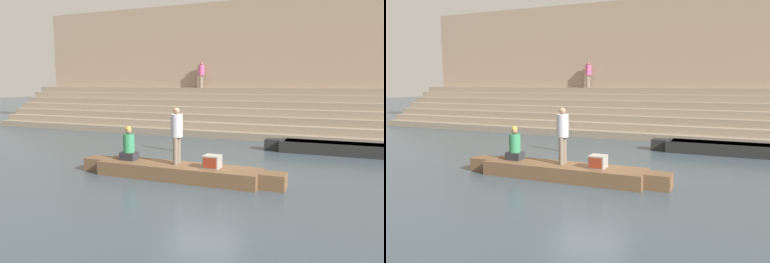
# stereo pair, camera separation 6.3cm
# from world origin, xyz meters

# --- Properties ---
(ground_plane) EXTENTS (120.00, 120.00, 0.00)m
(ground_plane) POSITION_xyz_m (0.00, 0.00, 0.00)
(ground_plane) COLOR #3D4C56
(ghat_steps) EXTENTS (36.00, 4.58, 2.67)m
(ghat_steps) POSITION_xyz_m (0.00, 10.46, 0.95)
(ghat_steps) COLOR gray
(ghat_steps) RESTS_ON ground
(back_wall) EXTENTS (34.20, 1.28, 8.13)m
(back_wall) POSITION_xyz_m (0.00, 12.69, 4.04)
(back_wall) COLOR tan
(back_wall) RESTS_ON ground
(rowboat_main) EXTENTS (6.70, 1.27, 0.44)m
(rowboat_main) POSITION_xyz_m (-0.52, -0.90, 0.24)
(rowboat_main) COLOR brown
(rowboat_main) RESTS_ON ground
(person_standing) EXTENTS (0.38, 0.38, 1.78)m
(person_standing) POSITION_xyz_m (-0.57, -0.80, 1.46)
(person_standing) COLOR #756656
(person_standing) RESTS_ON rowboat_main
(person_rowing) EXTENTS (0.53, 0.41, 1.12)m
(person_rowing) POSITION_xyz_m (-2.32, -0.82, 0.88)
(person_rowing) COLOR #28282D
(person_rowing) RESTS_ON rowboat_main
(tv_set) EXTENTS (0.49, 0.47, 0.39)m
(tv_set) POSITION_xyz_m (0.65, -0.91, 0.64)
(tv_set) COLOR #9E998E
(tv_set) RESTS_ON rowboat_main
(moored_boat_shore) EXTENTS (6.22, 1.13, 0.49)m
(moored_boat_shore) POSITION_xyz_m (4.08, 5.37, 0.26)
(moored_boat_shore) COLOR black
(moored_boat_shore) RESTS_ON ground
(mooring_post) EXTENTS (0.15, 0.15, 1.36)m
(mooring_post) POSITION_xyz_m (-2.57, 3.39, 0.68)
(mooring_post) COLOR brown
(mooring_post) RESTS_ON ground
(person_on_steps) EXTENTS (0.39, 0.39, 1.66)m
(person_on_steps) POSITION_xyz_m (-4.64, 11.77, 3.61)
(person_on_steps) COLOR #756656
(person_on_steps) RESTS_ON ghat_steps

